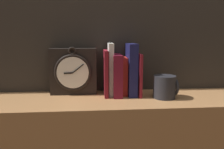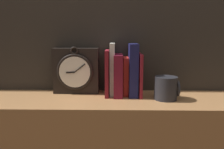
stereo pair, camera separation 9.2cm
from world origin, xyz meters
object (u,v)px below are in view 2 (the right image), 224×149
book_slot3_red (126,76)px  book_slot5_maroon (140,75)px  book_slot2_maroon (118,75)px  mug (166,88)px  clock (76,71)px  book_slot4_navy (133,70)px  book_slot1_white (111,69)px  book_slot0_maroon (107,73)px

book_slot3_red → book_slot5_maroon: size_ratio=0.90×
book_slot5_maroon → book_slot3_red: bearing=164.2°
book_slot2_maroon → mug: size_ratio=1.82×
book_slot3_red → book_slot5_maroon: (0.06, -0.02, 0.01)m
clock → book_slot5_maroon: 0.30m
book_slot4_navy → book_slot5_maroon: size_ratio=1.23×
clock → book_slot1_white: book_slot1_white is taller
book_slot2_maroon → book_slot3_red: bearing=27.3°
book_slot1_white → mug: book_slot1_white is taller
book_slot1_white → mug: bearing=-19.6°
clock → book_slot4_navy: 0.27m
book_slot0_maroon → book_slot3_red: size_ratio=1.19×
book_slot3_red → book_slot2_maroon: bearing=-152.7°
book_slot1_white → book_slot2_maroon: (0.03, -0.01, -0.02)m
book_slot0_maroon → book_slot4_navy: 0.12m
book_slot0_maroon → book_slot2_maroon: bearing=-4.2°
clock → book_slot1_white: size_ratio=0.94×
book_slot2_maroon → book_slot5_maroon: size_ratio=0.98×
book_slot0_maroon → book_slot4_navy: book_slot4_navy is taller
book_slot2_maroon → clock: bearing=169.8°
book_slot1_white → mug: (0.23, -0.08, -0.07)m
clock → book_slot5_maroon: bearing=-6.9°
clock → mug: (0.40, -0.10, -0.06)m
book_slot1_white → book_slot3_red: bearing=3.0°
book_slot4_navy → book_slot5_maroon: book_slot4_navy is taller
book_slot1_white → book_slot2_maroon: size_ratio=1.27×
book_slot3_red → book_slot0_maroon: bearing=-170.4°
book_slot2_maroon → book_slot3_red: book_slot2_maroon is taller
book_slot2_maroon → mug: 0.22m
clock → book_slot3_red: 0.23m
clock → book_slot4_navy: book_slot4_navy is taller
book_slot4_navy → clock: bearing=173.4°
clock → book_slot3_red: (0.23, -0.02, -0.02)m
clock → book_slot2_maroon: clock is taller
book_slot0_maroon → book_slot1_white: size_ratio=0.87×
clock → book_slot2_maroon: bearing=-10.2°
mug → book_slot2_maroon: bearing=161.3°
book_slot1_white → book_slot4_navy: book_slot1_white is taller
book_slot1_white → book_slot2_maroon: book_slot1_white is taller
book_slot2_maroon → book_slot3_red: (0.03, 0.02, -0.01)m
book_slot3_red → book_slot4_navy: bearing=-22.0°
book_slot1_white → book_slot5_maroon: (0.13, -0.01, -0.02)m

